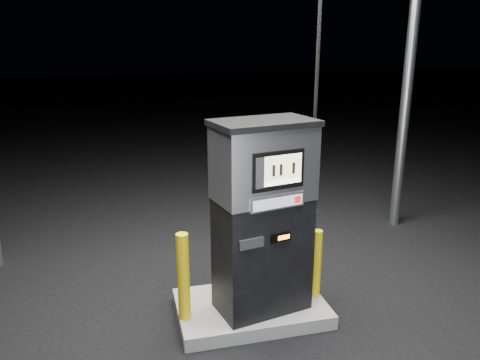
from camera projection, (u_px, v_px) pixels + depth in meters
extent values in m
plane|color=black|center=(251.00, 314.00, 5.15)|extent=(80.00, 80.00, 0.00)
cube|color=slate|center=(251.00, 308.00, 5.13)|extent=(1.60, 1.00, 0.15)
cylinder|color=gray|center=(407.00, 85.00, 7.07)|extent=(0.16, 0.16, 4.50)
cube|color=black|center=(262.00, 254.00, 4.86)|extent=(1.02, 0.72, 1.22)
cube|color=silver|center=(263.00, 163.00, 4.58)|extent=(1.04, 0.74, 0.73)
cube|color=black|center=(264.00, 123.00, 4.47)|extent=(1.09, 0.79, 0.06)
cube|color=black|center=(278.00, 170.00, 4.34)|extent=(0.54, 0.14, 0.37)
cube|color=beige|center=(283.00, 167.00, 4.33)|extent=(0.39, 0.09, 0.23)
cube|color=white|center=(283.00, 182.00, 4.37)|extent=(0.39, 0.09, 0.05)
cube|color=silver|center=(277.00, 202.00, 4.43)|extent=(0.58, 0.15, 0.14)
cube|color=gray|center=(278.00, 203.00, 4.41)|extent=(0.53, 0.12, 0.10)
cube|color=#AC170B|center=(298.00, 200.00, 4.50)|extent=(0.07, 0.02, 0.07)
cube|color=black|center=(281.00, 237.00, 4.56)|extent=(0.21, 0.06, 0.09)
cube|color=#E65D0B|center=(284.00, 237.00, 4.56)|extent=(0.13, 0.03, 0.04)
cube|color=black|center=(251.00, 244.00, 4.42)|extent=(0.25, 0.08, 0.10)
cube|color=black|center=(305.00, 209.00, 4.96)|extent=(0.13, 0.19, 0.24)
cylinder|color=gray|center=(310.00, 208.00, 4.98)|extent=(0.11, 0.22, 0.07)
cylinder|color=black|center=(318.00, 49.00, 4.47)|extent=(0.04, 0.04, 3.03)
cylinder|color=yellow|center=(183.00, 277.00, 4.69)|extent=(0.14, 0.14, 0.93)
cylinder|color=yellow|center=(316.00, 263.00, 5.15)|extent=(0.10, 0.10, 0.78)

